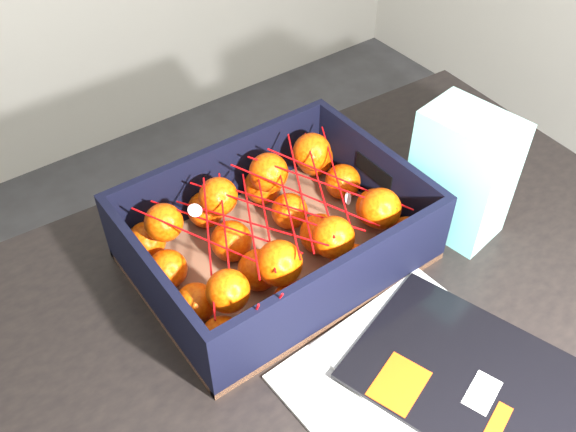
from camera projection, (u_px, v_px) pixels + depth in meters
room_shell at (351, 147)px, 0.34m from camera, size 3.54×3.54×2.50m
table at (321, 363)px, 0.94m from camera, size 1.25×0.87×0.75m
magazine_stack at (438, 386)px, 0.79m from camera, size 0.35×0.33×0.02m
produce_crate at (276, 239)px, 0.93m from camera, size 0.40×0.30×0.12m
clementine_heap at (279, 229)px, 0.92m from camera, size 0.38×0.28×0.11m
mesh_net at (275, 212)px, 0.88m from camera, size 0.34×0.27×0.09m
retail_carton at (462, 174)px, 0.94m from camera, size 0.11×0.15×0.20m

